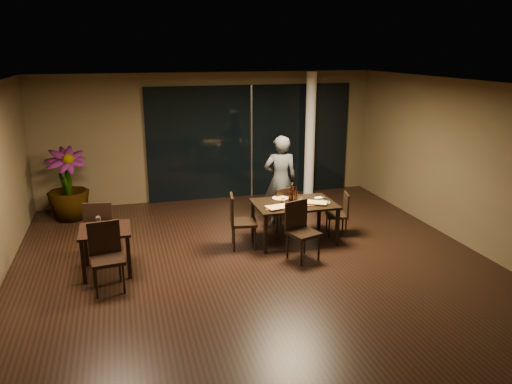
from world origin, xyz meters
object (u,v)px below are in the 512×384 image
object	(u,v)px
diner	(280,180)
chair_main_far	(282,206)
chair_main_near	(300,227)
chair_main_right	(341,212)
chair_side_far	(101,226)
chair_side_near	(106,252)
potted_plant	(67,184)
bottle_a	(290,195)
bottle_b	(296,195)
main_table	(294,207)
side_table	(105,236)
bottle_c	(292,193)
chair_main_left	(239,218)

from	to	relation	value
diner	chair_main_far	bearing A→B (deg)	84.41
chair_main_near	chair_main_right	distance (m)	1.43
diner	chair_side_far	bearing A→B (deg)	22.77
chair_side_near	potted_plant	distance (m)	3.62
chair_main_near	diner	xyz separation A→B (m)	(0.23, 1.81, 0.36)
bottle_a	bottle_b	xyz separation A→B (m)	(0.10, -0.04, 0.01)
main_table	chair_side_near	size ratio (longest dim) A/B	1.45
potted_plant	side_table	bearing A→B (deg)	-74.83
chair_side_far	bottle_c	world-z (taller)	bottle_c
chair_main_far	chair_main_near	distance (m)	1.39
bottle_b	bottle_c	bearing A→B (deg)	121.52
chair_main_near	potted_plant	xyz separation A→B (m)	(-4.03, 3.24, 0.20)
side_table	bottle_a	distance (m)	3.40
side_table	chair_main_far	size ratio (longest dim) A/B	0.89
chair_side_far	diner	bearing A→B (deg)	-154.45
chair_main_left	bottle_c	distance (m)	1.13
chair_main_far	diner	size ratio (longest dim) A/B	0.49
chair_side_near	diner	world-z (taller)	diner
chair_main_left	diner	xyz separation A→B (m)	(1.14, 1.07, 0.36)
chair_main_far	potted_plant	xyz separation A→B (m)	(-4.15, 1.85, 0.26)
chair_side_far	chair_side_near	xyz separation A→B (m)	(0.11, -1.21, -0.00)
chair_main_far	potted_plant	size ratio (longest dim) A/B	0.59
chair_side_far	bottle_b	distance (m)	3.54
chair_main_left	potted_plant	world-z (taller)	potted_plant
chair_side_far	chair_side_near	bearing A→B (deg)	106.54
chair_main_far	chair_main_right	size ratio (longest dim) A/B	1.07
potted_plant	chair_main_left	bearing A→B (deg)	-38.71
bottle_a	bottle_c	distance (m)	0.07
diner	bottle_a	size ratio (longest dim) A/B	6.64
potted_plant	bottle_a	xyz separation A→B (m)	(4.14, -2.38, 0.12)
chair_side_near	potted_plant	size ratio (longest dim) A/B	0.67
chair_side_near	bottle_b	bearing A→B (deg)	10.50
main_table	side_table	distance (m)	3.44
chair_main_right	potted_plant	size ratio (longest dim) A/B	0.55
main_table	chair_main_near	bearing A→B (deg)	-102.19
bottle_c	chair_side_near	bearing A→B (deg)	-160.49
chair_main_near	potted_plant	bearing A→B (deg)	122.46
bottle_a	potted_plant	bearing A→B (deg)	150.08
chair_main_near	potted_plant	world-z (taller)	potted_plant
main_table	chair_side_near	world-z (taller)	chair_side_near
main_table	bottle_a	xyz separation A→B (m)	(-0.06, 0.06, 0.21)
bottle_b	bottle_c	xyz separation A→B (m)	(-0.06, 0.09, 0.01)
main_table	diner	bearing A→B (deg)	86.89
diner	bottle_b	bearing A→B (deg)	97.69
main_table	bottle_b	world-z (taller)	bottle_b
chair_side_far	chair_main_left	bearing A→B (deg)	-172.90
chair_main_right	bottle_c	bearing A→B (deg)	-79.16
chair_main_near	chair_side_near	xyz separation A→B (m)	(-3.21, -0.28, 0.01)
chair_main_far	chair_side_near	bearing A→B (deg)	8.19
bottle_c	chair_main_left	bearing A→B (deg)	-171.15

